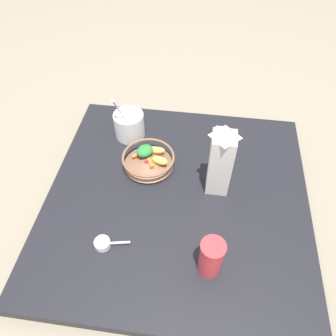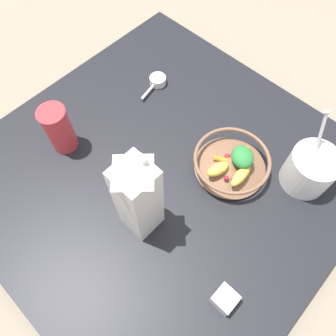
{
  "view_description": "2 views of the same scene",
  "coord_description": "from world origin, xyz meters",
  "px_view_note": "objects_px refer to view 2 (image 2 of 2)",
  "views": [
    {
      "loc": [
        0.7,
        0.06,
        1.01
      ],
      "look_at": [
        -0.04,
        -0.04,
        0.14
      ],
      "focal_mm": 35.0,
      "sensor_mm": 36.0,
      "label": 1
    },
    {
      "loc": [
        -0.3,
        0.29,
        0.83
      ],
      "look_at": [
        -0.02,
        0.0,
        0.09
      ],
      "focal_mm": 35.0,
      "sensor_mm": 36.0,
      "label": 2
    }
  ],
  "objects_px": {
    "milk_carton": "(138,196)",
    "spice_jar": "(225,299)",
    "fruit_bowl": "(232,163)",
    "yogurt_tub": "(311,169)",
    "drinking_cup": "(58,128)"
  },
  "relations": [
    {
      "from": "fruit_bowl",
      "to": "yogurt_tub",
      "type": "xyz_separation_m",
      "value": [
        -0.16,
        -0.11,
        0.03
      ]
    },
    {
      "from": "fruit_bowl",
      "to": "spice_jar",
      "type": "height_order",
      "value": "fruit_bowl"
    },
    {
      "from": "yogurt_tub",
      "to": "spice_jar",
      "type": "xyz_separation_m",
      "value": [
        -0.04,
        0.38,
        -0.04
      ]
    },
    {
      "from": "fruit_bowl",
      "to": "drinking_cup",
      "type": "distance_m",
      "value": 0.47
    },
    {
      "from": "milk_carton",
      "to": "spice_jar",
      "type": "distance_m",
      "value": 0.3
    },
    {
      "from": "milk_carton",
      "to": "yogurt_tub",
      "type": "relative_size",
      "value": 1.38
    },
    {
      "from": "drinking_cup",
      "to": "spice_jar",
      "type": "bearing_deg",
      "value": 178.41
    },
    {
      "from": "spice_jar",
      "to": "yogurt_tub",
      "type": "bearing_deg",
      "value": -84.32
    },
    {
      "from": "yogurt_tub",
      "to": "fruit_bowl",
      "type": "bearing_deg",
      "value": 34.27
    },
    {
      "from": "spice_jar",
      "to": "fruit_bowl",
      "type": "bearing_deg",
      "value": -53.9
    },
    {
      "from": "milk_carton",
      "to": "spice_jar",
      "type": "xyz_separation_m",
      "value": [
        -0.27,
        0.01,
        -0.13
      ]
    },
    {
      "from": "fruit_bowl",
      "to": "yogurt_tub",
      "type": "height_order",
      "value": "yogurt_tub"
    },
    {
      "from": "milk_carton",
      "to": "spice_jar",
      "type": "height_order",
      "value": "milk_carton"
    },
    {
      "from": "yogurt_tub",
      "to": "milk_carton",
      "type": "bearing_deg",
      "value": 58.5
    },
    {
      "from": "yogurt_tub",
      "to": "drinking_cup",
      "type": "distance_m",
      "value": 0.66
    }
  ]
}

